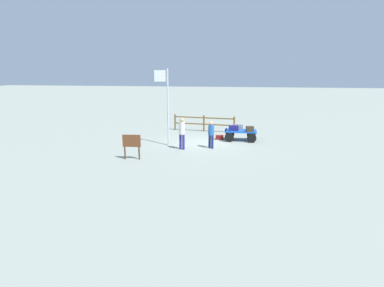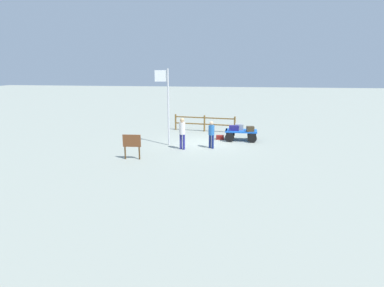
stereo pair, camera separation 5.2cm
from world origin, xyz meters
name	(u,v)px [view 1 (the left image)]	position (x,y,z in m)	size (l,w,h in m)	color
ground_plane	(205,143)	(0.00, 0.00, 0.00)	(120.00, 120.00, 0.00)	gray
luggage_cart	(240,133)	(-2.20, -1.07, 0.48)	(2.02, 1.22, 0.68)	blue
suitcase_tan	(239,127)	(-2.09, -1.18, 0.87)	(0.54, 0.40, 0.38)	gray
suitcase_olive	(250,129)	(-2.79, -0.75, 0.84)	(0.51, 0.43, 0.32)	#3A2E1D
suitcase_dark	(234,128)	(-1.77, -0.85, 0.84)	(0.63, 0.30, 0.33)	navy
suitcase_grey	(220,137)	(-0.86, -1.22, 0.13)	(0.54, 0.39, 0.26)	maroon
worker_lead	(211,133)	(-0.50, 1.21, 0.93)	(0.47, 0.47, 1.59)	navy
worker_trailing	(182,131)	(1.13, 1.71, 1.08)	(0.44, 0.44, 1.83)	navy
flagpole	(166,101)	(2.20, 0.86, 2.71)	(0.82, 0.11, 4.55)	silver
signboard	(132,143)	(3.32, 4.08, 0.85)	(0.93, 0.13, 1.29)	#4C3319
wooden_fence	(204,122)	(0.44, -3.73, 0.69)	(4.56, 0.67, 1.19)	brown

